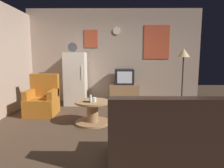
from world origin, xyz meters
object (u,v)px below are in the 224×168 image
coffee_table (93,112)px  armchair (43,100)px  crt_tv (124,77)px  mug_ceramic_white (95,100)px  fridge (76,79)px  standing_lamp (184,58)px  remote_control (87,102)px  tv_stand (124,94)px  book_stack (148,104)px  wine_glass (91,99)px  couch (176,141)px

coffee_table → armchair: armchair is taller
crt_tv → mug_ceramic_white: bearing=-111.1°
fridge → armchair: size_ratio=1.84×
standing_lamp → remote_control: 2.89m
tv_stand → mug_ceramic_white: tv_stand is taller
fridge → remote_control: size_ratio=11.80×
remote_control → book_stack: size_ratio=0.69×
coffee_table → mug_ceramic_white: 0.29m
crt_tv → remote_control: bearing=-114.5°
coffee_table → armchair: (-1.27, 0.66, 0.10)m
fridge → remote_control: fridge is taller
fridge → remote_control: 1.90m
standing_lamp → wine_glass: size_ratio=10.60×
standing_lamp → remote_control: bearing=-149.7°
crt_tv → standing_lamp: size_ratio=0.34×
remote_control → tv_stand: bearing=82.1°
crt_tv → couch: crt_tv is taller
fridge → tv_stand: size_ratio=2.11×
crt_tv → couch: 3.38m
coffee_table → couch: size_ratio=0.42×
tv_stand → wine_glass: size_ratio=5.60×
crt_tv → coffee_table: size_ratio=0.75×
tv_stand → remote_control: tv_stand is taller
coffee_table → book_stack: coffee_table is taller
standing_lamp → wine_glass: standing_lamp is taller
wine_glass → armchair: size_ratio=0.16×
tv_stand → crt_tv: size_ratio=1.56×
couch → book_stack: bearing=86.4°
couch → standing_lamp: bearing=69.7°
fridge → wine_glass: size_ratio=11.80×
coffee_table → mug_ceramic_white: size_ratio=8.00×
standing_lamp → mug_ceramic_white: size_ratio=17.67×
couch → coffee_table: bearing=127.8°
mug_ceramic_white → armchair: bearing=151.0°
crt_tv → couch: bearing=-81.7°
crt_tv → mug_ceramic_white: 1.95m
wine_glass → mug_ceramic_white: bearing=28.4°
mug_ceramic_white → remote_control: size_ratio=0.60×
couch → book_stack: (0.19, 3.12, -0.27)m
wine_glass → mug_ceramic_white: size_ratio=1.67×
tv_stand → crt_tv: bearing=-126.8°
crt_tv → coffee_table: (-0.74, -1.73, -0.57)m
couch → remote_control: bearing=131.9°
standing_lamp → wine_glass: 2.81m
remote_control → book_stack: remote_control is taller
standing_lamp → coffee_table: (-2.28, -1.28, -1.12)m
coffee_table → mug_ceramic_white: mug_ceramic_white is taller
fridge → standing_lamp: 3.03m
fridge → standing_lamp: size_ratio=1.11×
couch → wine_glass: bearing=130.3°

